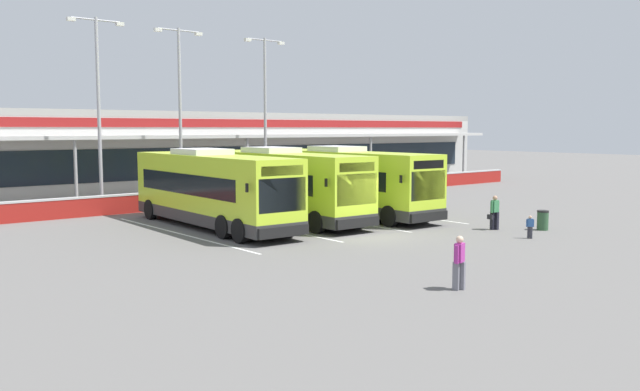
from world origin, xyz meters
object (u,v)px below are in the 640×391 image
at_px(coach_bus_centre, 348,183).
at_px(lamp_post_east, 265,106).
at_px(lamp_post_centre, 180,104).
at_px(pedestrian_child, 530,226).
at_px(lamp_post_west, 99,101).
at_px(litter_bin, 543,220).
at_px(coach_bus_left_centre, 281,186).
at_px(pedestrian_in_dark_coat, 459,261).
at_px(pedestrian_with_handbag, 494,212).
at_px(coach_bus_leftmost, 212,191).

bearing_deg(coach_bus_centre, lamp_post_east, 77.50).
relative_size(coach_bus_centre, lamp_post_centre, 1.11).
xyz_separation_m(pedestrian_child, lamp_post_east, (1.70, 22.35, 5.75)).
bearing_deg(lamp_post_west, coach_bus_centre, -47.00).
relative_size(lamp_post_west, litter_bin, 11.83).
xyz_separation_m(coach_bus_left_centre, lamp_post_east, (6.56, 10.78, 4.50)).
relative_size(coach_bus_centre, pedestrian_in_dark_coat, 7.56).
height_order(pedestrian_with_handbag, lamp_post_east, lamp_post_east).
height_order(lamp_post_east, litter_bin, lamp_post_east).
bearing_deg(litter_bin, pedestrian_in_dark_coat, -158.35).
bearing_deg(lamp_post_east, pedestrian_child, -94.36).
bearing_deg(coach_bus_centre, coach_bus_leftmost, 174.91).
relative_size(coach_bus_left_centre, litter_bin, 13.16).
bearing_deg(coach_bus_left_centre, litter_bin, -54.94).
distance_m(coach_bus_leftmost, pedestrian_in_dark_coat, 15.58).
distance_m(lamp_post_centre, litter_bin, 23.10).
bearing_deg(litter_bin, coach_bus_left_centre, 125.06).
xyz_separation_m(pedestrian_with_handbag, lamp_post_centre, (-5.98, 19.49, 5.43)).
xyz_separation_m(coach_bus_centre, pedestrian_with_handbag, (1.73, -8.40, -0.93)).
xyz_separation_m(pedestrian_with_handbag, pedestrian_in_dark_coat, (-10.64, -6.40, 0.02)).
distance_m(coach_bus_centre, lamp_post_west, 14.97).
bearing_deg(coach_bus_leftmost, coach_bus_centre, -5.09).
bearing_deg(pedestrian_in_dark_coat, coach_bus_leftmost, 87.07).
bearing_deg(coach_bus_leftmost, litter_bin, -42.69).
bearing_deg(lamp_post_centre, litter_bin, -69.95).
xyz_separation_m(pedestrian_in_dark_coat, lamp_post_east, (11.45, 26.26, 5.42)).
bearing_deg(coach_bus_leftmost, lamp_post_west, 99.45).
height_order(coach_bus_leftmost, pedestrian_with_handbag, coach_bus_leftmost).
bearing_deg(coach_bus_leftmost, pedestrian_with_handbag, -42.81).
xyz_separation_m(coach_bus_centre, lamp_post_east, (2.54, 11.46, 4.50)).
height_order(coach_bus_leftmost, lamp_post_west, lamp_post_west).
bearing_deg(lamp_post_centre, pedestrian_in_dark_coat, -100.21).
bearing_deg(pedestrian_child, coach_bus_leftmost, 127.61).
relative_size(pedestrian_child, litter_bin, 1.08).
xyz_separation_m(pedestrian_child, lamp_post_centre, (-5.09, 21.98, 5.75)).
bearing_deg(lamp_post_east, lamp_post_centre, -176.87).
relative_size(coach_bus_centre, pedestrian_with_handbag, 7.56).
distance_m(lamp_post_centre, lamp_post_east, 6.80).
distance_m(pedestrian_child, litter_bin, 2.76).
bearing_deg(lamp_post_centre, pedestrian_with_handbag, -72.94).
xyz_separation_m(pedestrian_in_dark_coat, lamp_post_centre, (4.66, 25.89, 5.42)).
distance_m(coach_bus_centre, litter_bin, 10.57).
xyz_separation_m(coach_bus_left_centre, coach_bus_centre, (4.02, -0.68, 0.00)).
xyz_separation_m(coach_bus_centre, pedestrian_child, (0.84, -10.90, -1.24)).
bearing_deg(lamp_post_centre, lamp_post_west, -173.30).
xyz_separation_m(pedestrian_with_handbag, pedestrian_child, (-0.90, -2.50, -0.32)).
distance_m(coach_bus_left_centre, lamp_post_east, 13.40).
bearing_deg(litter_bin, lamp_post_east, 92.34).
distance_m(coach_bus_leftmost, coach_bus_centre, 8.15).
distance_m(coach_bus_centre, pedestrian_child, 11.00).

